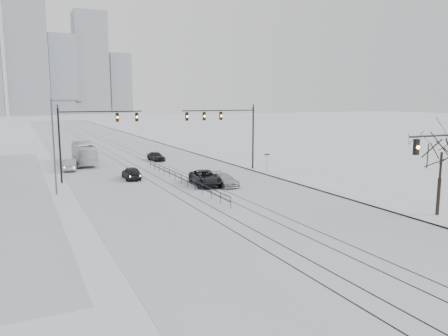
# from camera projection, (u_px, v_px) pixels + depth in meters

# --- Properties ---
(ground) EXTENTS (500.00, 500.00, 0.00)m
(ground) POSITION_uv_depth(u_px,v_px,m) (405.00, 297.00, 19.83)
(ground) COLOR silver
(ground) RESTS_ON ground
(road) EXTENTS (22.00, 260.00, 0.02)m
(road) POSITION_uv_depth(u_px,v_px,m) (121.00, 153.00, 73.41)
(road) COLOR silver
(road) RESTS_ON ground
(sidewalk_east) EXTENTS (5.00, 260.00, 0.16)m
(sidewalk_east) POSITION_uv_depth(u_px,v_px,m) (195.00, 149.00, 79.11)
(sidewalk_east) COLOR white
(sidewalk_east) RESTS_ON ground
(curb) EXTENTS (0.10, 260.00, 0.12)m
(curb) POSITION_uv_depth(u_px,v_px,m) (183.00, 150.00, 78.08)
(curb) COLOR gray
(curb) RESTS_ON ground
(tram_rails) EXTENTS (5.30, 180.00, 0.01)m
(tram_rails) POSITION_uv_depth(u_px,v_px,m) (155.00, 170.00, 55.55)
(tram_rails) COLOR black
(tram_rails) RESTS_ON ground
(skyline) EXTENTS (96.00, 48.00, 72.00)m
(skyline) POSITION_uv_depth(u_px,v_px,m) (50.00, 63.00, 261.60)
(skyline) COLOR #979DA5
(skyline) RESTS_ON ground
(traffic_mast_ne) EXTENTS (9.60, 0.37, 8.00)m
(traffic_mast_ne) POSITION_uv_depth(u_px,v_px,m) (229.00, 125.00, 53.64)
(traffic_mast_ne) COLOR black
(traffic_mast_ne) RESTS_ON ground
(traffic_mast_nw) EXTENTS (9.10, 0.37, 8.00)m
(traffic_mast_nw) POSITION_uv_depth(u_px,v_px,m) (88.00, 130.00, 47.52)
(traffic_mast_nw) COLOR black
(traffic_mast_nw) RESTS_ON ground
(street_light_west) EXTENTS (2.73, 0.25, 9.00)m
(street_light_west) POSITION_uv_depth(u_px,v_px,m) (57.00, 140.00, 40.66)
(street_light_west) COLOR #595B60
(street_light_west) RESTS_ON ground
(bare_tree) EXTENTS (4.40, 4.40, 6.10)m
(bare_tree) POSITION_uv_depth(u_px,v_px,m) (441.00, 159.00, 32.75)
(bare_tree) COLOR black
(bare_tree) RESTS_ON ground
(median_fence) EXTENTS (0.06, 24.00, 1.00)m
(median_fence) POSITION_uv_depth(u_px,v_px,m) (181.00, 179.00, 46.54)
(median_fence) COLOR black
(median_fence) RESTS_ON ground
(street_sign) EXTENTS (0.70, 0.06, 2.40)m
(street_sign) POSITION_uv_depth(u_px,v_px,m) (267.00, 160.00, 53.15)
(street_sign) COLOR #595B60
(street_sign) RESTS_ON ground
(sedan_sb_inner) EXTENTS (1.88, 4.30, 1.44)m
(sedan_sb_inner) POSITION_uv_depth(u_px,v_px,m) (131.00, 173.00, 49.15)
(sedan_sb_inner) COLOR black
(sedan_sb_inner) RESTS_ON ground
(sedan_sb_outer) EXTENTS (2.28, 4.57, 1.44)m
(sedan_sb_outer) POSITION_uv_depth(u_px,v_px,m) (70.00, 165.00, 55.19)
(sedan_sb_outer) COLOR #A0A1A7
(sedan_sb_outer) RESTS_ON ground
(sedan_nb_front) EXTENTS (3.30, 5.84, 1.54)m
(sedan_nb_front) POSITION_uv_depth(u_px,v_px,m) (205.00, 178.00, 45.69)
(sedan_nb_front) COLOR black
(sedan_nb_front) RESTS_ON ground
(sedan_nb_right) EXTENTS (2.11, 4.55, 1.29)m
(sedan_nb_right) POSITION_uv_depth(u_px,v_px,m) (224.00, 180.00, 45.28)
(sedan_nb_right) COLOR #AFB2B7
(sedan_nb_right) RESTS_ON ground
(sedan_nb_far) EXTENTS (2.06, 4.09, 1.34)m
(sedan_nb_far) POSITION_uv_depth(u_px,v_px,m) (156.00, 156.00, 64.08)
(sedan_nb_far) COLOR black
(sedan_nb_far) RESTS_ON ground
(box_truck) EXTENTS (2.75, 10.56, 2.92)m
(box_truck) POSITION_uv_depth(u_px,v_px,m) (84.00, 154.00, 60.82)
(box_truck) COLOR silver
(box_truck) RESTS_ON ground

